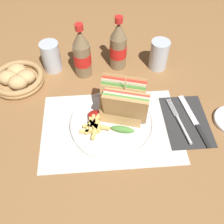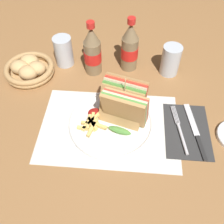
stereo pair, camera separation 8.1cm
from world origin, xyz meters
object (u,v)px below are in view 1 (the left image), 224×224
at_px(glass_near, 159,56).
at_px(glass_far, 51,58).
at_px(knife, 194,120).
at_px(bread_basket, 18,79).
at_px(coke_bottle_near, 82,54).
at_px(coke_bottle_far, 118,47).
at_px(plate_main, 112,123).
at_px(club_sandwich, 124,104).
at_px(fork, 181,125).

bearing_deg(glass_near, glass_far, 177.12).
bearing_deg(knife, bread_basket, 150.28).
bearing_deg(glass_near, coke_bottle_near, -176.69).
bearing_deg(coke_bottle_far, coke_bottle_near, -165.45).
xyz_separation_m(knife, bread_basket, (-0.58, 0.21, 0.02)).
height_order(knife, bread_basket, bread_basket).
bearing_deg(bread_basket, plate_main, -33.13).
bearing_deg(glass_far, knife, -32.17).
bearing_deg(glass_near, coke_bottle_far, 173.28).
distance_m(knife, coke_bottle_near, 0.44).
distance_m(club_sandwich, glass_near, 0.30).
distance_m(fork, coke_bottle_near, 0.41).
height_order(plate_main, club_sandwich, club_sandwich).
distance_m(club_sandwich, fork, 0.20).
bearing_deg(glass_far, plate_main, -54.56).
relative_size(fork, coke_bottle_far, 0.89).
height_order(knife, glass_near, glass_near).
height_order(club_sandwich, knife, club_sandwich).
height_order(plate_main, fork, plate_main).
distance_m(knife, coke_bottle_far, 0.37).
distance_m(fork, glass_near, 0.29).
height_order(coke_bottle_near, glass_far, coke_bottle_near).
height_order(fork, knife, fork).
bearing_deg(club_sandwich, plate_main, -158.53).
xyz_separation_m(fork, coke_bottle_near, (-0.30, 0.27, 0.08)).
height_order(plate_main, knife, plate_main).
distance_m(fork, coke_bottle_far, 0.36).
bearing_deg(knife, plate_main, 169.18).
xyz_separation_m(club_sandwich, knife, (0.22, -0.02, -0.07)).
distance_m(club_sandwich, bread_basket, 0.41).
xyz_separation_m(coke_bottle_near, coke_bottle_far, (0.13, 0.03, 0.00)).
bearing_deg(fork, glass_near, 85.04).
relative_size(glass_near, glass_far, 1.00).
height_order(club_sandwich, glass_near, club_sandwich).
relative_size(fork, glass_near, 1.62).
bearing_deg(glass_far, coke_bottle_far, -0.52).
bearing_deg(club_sandwich, bread_basket, 151.33).
bearing_deg(coke_bottle_far, bread_basket, -168.33).
relative_size(club_sandwich, knife, 0.82).
bearing_deg(coke_bottle_near, glass_near, 3.31).
distance_m(fork, knife, 0.05).
xyz_separation_m(fork, glass_near, (-0.02, 0.29, 0.04)).
xyz_separation_m(coke_bottle_far, bread_basket, (-0.36, -0.07, -0.06)).
distance_m(coke_bottle_near, glass_far, 0.13).
xyz_separation_m(club_sandwich, glass_far, (-0.24, 0.27, -0.03)).
bearing_deg(coke_bottle_near, fork, -41.81).
xyz_separation_m(glass_far, bread_basket, (-0.12, -0.08, -0.02)).
relative_size(plate_main, coke_bottle_near, 1.30).
relative_size(knife, coke_bottle_near, 1.03).
bearing_deg(glass_far, club_sandwich, -48.61).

